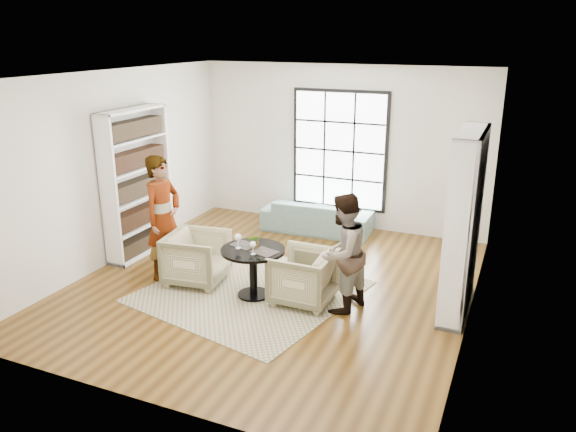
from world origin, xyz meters
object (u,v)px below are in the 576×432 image
at_px(wine_glass_right, 253,245).
at_px(flower_centerpiece, 255,241).
at_px(armchair_left, 197,258).
at_px(person_right, 343,253).
at_px(sofa, 317,216).
at_px(wine_glass_left, 238,238).
at_px(armchair_right, 303,277).
at_px(person_left, 163,218).
at_px(pedestal_table, 253,262).

xyz_separation_m(wine_glass_right, flower_centerpiece, (-0.07, 0.20, -0.03)).
bearing_deg(armchair_left, person_right, -97.23).
height_order(sofa, wine_glass_right, wine_glass_right).
bearing_deg(wine_glass_left, armchair_right, 11.03).
relative_size(armchair_left, person_right, 0.52).
bearing_deg(sofa, person_left, 61.19).
bearing_deg(person_right, armchair_left, -72.78).
bearing_deg(wine_glass_right, person_left, 170.59).
height_order(person_right, flower_centerpiece, person_right).
relative_size(sofa, wine_glass_right, 10.85).
bearing_deg(wine_glass_left, sofa, 88.87).
bearing_deg(armchair_right, person_right, 90.65).
bearing_deg(person_left, person_right, -84.01).
xyz_separation_m(pedestal_table, armchair_left, (-0.97, 0.10, -0.13)).
distance_m(sofa, person_left, 3.19).
height_order(armchair_right, person_left, person_left).
height_order(wine_glass_left, wine_glass_right, wine_glass_left).
relative_size(sofa, armchair_left, 2.38).
xyz_separation_m(armchair_left, person_right, (2.22, 0.02, 0.42)).
distance_m(person_right, wine_glass_left, 1.45).
bearing_deg(pedestal_table, wine_glass_left, -164.26).
relative_size(sofa, person_left, 1.07).
xyz_separation_m(pedestal_table, flower_centerpiece, (0.02, 0.03, 0.30)).
xyz_separation_m(sofa, flower_centerpiece, (0.16, -2.86, 0.52)).
xyz_separation_m(sofa, person_right, (1.38, -2.78, 0.51)).
relative_size(sofa, flower_centerpiece, 9.67).
distance_m(pedestal_table, person_left, 1.58).
relative_size(armchair_left, person_left, 0.45).
xyz_separation_m(pedestal_table, wine_glass_left, (-0.20, -0.06, 0.34)).
bearing_deg(flower_centerpiece, wine_glass_right, -70.89).
relative_size(armchair_left, wine_glass_right, 4.57).
height_order(armchair_right, wine_glass_left, wine_glass_left).
bearing_deg(flower_centerpiece, wine_glass_left, -158.23).
bearing_deg(armchair_left, wine_glass_left, -108.94).
xyz_separation_m(armchair_right, wine_glass_left, (-0.89, -0.17, 0.49)).
relative_size(armchair_left, wine_glass_left, 3.99).
relative_size(pedestal_table, person_left, 0.48).
bearing_deg(wine_glass_right, sofa, 94.25).
distance_m(armchair_left, wine_glass_right, 1.19).
bearing_deg(wine_glass_right, flower_centerpiece, 109.11).
distance_m(person_right, flower_centerpiece, 1.23).
relative_size(pedestal_table, wine_glass_left, 4.22).
height_order(sofa, person_right, person_right).
bearing_deg(wine_glass_right, armchair_right, 25.39).
bearing_deg(armchair_left, sofa, -24.36).
height_order(pedestal_table, person_right, person_right).
distance_m(armchair_left, wine_glass_left, 0.92).
bearing_deg(wine_glass_left, armchair_left, 168.83).
height_order(armchair_left, armchair_right, armchair_left).
bearing_deg(sofa, wine_glass_right, 91.76).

